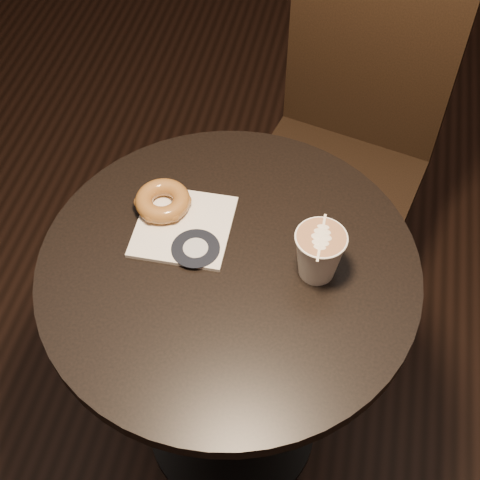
% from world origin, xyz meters
% --- Properties ---
extents(cafe_table, '(0.70, 0.70, 0.75)m').
position_xyz_m(cafe_table, '(0.00, 0.00, 0.55)').
color(cafe_table, black).
rests_on(cafe_table, ground).
extents(chair, '(0.50, 0.50, 1.04)m').
position_xyz_m(chair, '(0.18, 0.59, 0.58)').
color(chair, black).
rests_on(chair, ground).
extents(pastry_bag, '(0.18, 0.18, 0.01)m').
position_xyz_m(pastry_bag, '(-0.10, 0.06, 0.75)').
color(pastry_bag, white).
rests_on(pastry_bag, cafe_table).
extents(doughnut, '(0.11, 0.11, 0.03)m').
position_xyz_m(doughnut, '(-0.15, 0.10, 0.78)').
color(doughnut, brown).
rests_on(doughnut, pastry_bag).
extents(latte_cup, '(0.09, 0.09, 0.10)m').
position_xyz_m(latte_cup, '(0.16, 0.01, 0.80)').
color(latte_cup, white).
rests_on(latte_cup, cafe_table).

